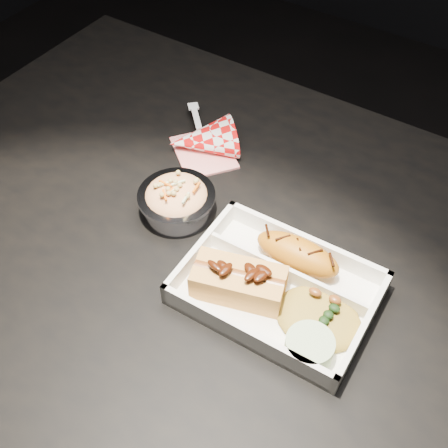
{
  "coord_description": "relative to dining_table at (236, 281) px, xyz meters",
  "views": [
    {
      "loc": [
        0.26,
        -0.44,
        1.38
      ],
      "look_at": [
        -0.01,
        -0.02,
        0.81
      ],
      "focal_mm": 45.0,
      "sensor_mm": 36.0,
      "label": 1
    }
  ],
  "objects": [
    {
      "name": "floor",
      "position": [
        0.0,
        0.0,
        -0.68
      ],
      "size": [
        4.0,
        4.0,
        0.05
      ],
      "primitive_type": "cube",
      "color": "black",
      "rests_on": "ground"
    },
    {
      "name": "dining_table",
      "position": [
        0.0,
        0.0,
        0.0
      ],
      "size": [
        1.2,
        0.8,
        0.75
      ],
      "color": "black",
      "rests_on": "ground"
    },
    {
      "name": "food_tray",
      "position": [
        0.09,
        -0.05,
        0.1
      ],
      "size": [
        0.25,
        0.19,
        0.04
      ],
      "rotation": [
        0.0,
        0.0,
        0.03
      ],
      "color": "silver",
      "rests_on": "dining_table"
    },
    {
      "name": "fried_pastry",
      "position": [
        0.09,
        0.01,
        0.12
      ],
      "size": [
        0.12,
        0.05,
        0.04
      ],
      "primitive_type": "ellipsoid",
      "rotation": [
        0.0,
        0.0,
        0.03
      ],
      "color": "#BC6D12",
      "rests_on": "food_tray"
    },
    {
      "name": "hotdog",
      "position": [
        0.05,
        -0.07,
        0.12
      ],
      "size": [
        0.13,
        0.09,
        0.06
      ],
      "rotation": [
        0.0,
        0.0,
        0.29
      ],
      "color": "gold",
      "rests_on": "food_tray"
    },
    {
      "name": "fried_rice_mound",
      "position": [
        0.16,
        -0.06,
        0.11
      ],
      "size": [
        0.12,
        0.1,
        0.03
      ],
      "primitive_type": "ellipsoid",
      "rotation": [
        0.0,
        0.0,
        0.03
      ],
      "color": "#B08E33",
      "rests_on": "food_tray"
    },
    {
      "name": "cupcake_liner",
      "position": [
        0.17,
        -0.1,
        0.11
      ],
      "size": [
        0.06,
        0.06,
        0.03
      ],
      "primitive_type": "cylinder",
      "color": "#A8C091",
      "rests_on": "food_tray"
    },
    {
      "name": "foil_coleslaw_cup",
      "position": [
        -0.11,
        0.0,
        0.12
      ],
      "size": [
        0.12,
        0.12,
        0.06
      ],
      "color": "silver",
      "rests_on": "dining_table"
    },
    {
      "name": "napkin_fork",
      "position": [
        -0.16,
        0.15,
        0.11
      ],
      "size": [
        0.16,
        0.16,
        0.1
      ],
      "rotation": [
        0.0,
        0.0,
        -0.8
      ],
      "color": "red",
      "rests_on": "dining_table"
    }
  ]
}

